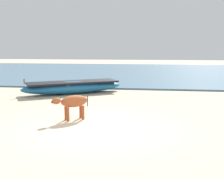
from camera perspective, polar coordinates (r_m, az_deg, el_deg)
name	(u,v)px	position (r m, az deg, el deg)	size (l,w,h in m)	color
ground	(92,128)	(7.08, -4.06, -7.93)	(80.00, 80.00, 0.00)	beige
sea_water	(133,71)	(23.32, 4.38, 3.74)	(60.00, 20.00, 0.08)	slate
fishing_boat_0	(73,87)	(12.37, -8.04, 0.55)	(4.45, 3.30, 0.74)	#1E669E
calf_near_rust	(73,102)	(7.79, -8.08, -2.63)	(0.96, 0.82, 0.70)	#9E4C28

